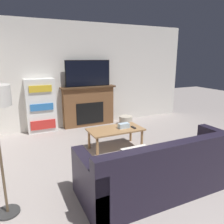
{
  "coord_description": "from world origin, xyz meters",
  "views": [
    {
      "loc": [
        -1.92,
        -1.43,
        1.81
      ],
      "look_at": [
        -0.02,
        2.61,
        0.7
      ],
      "focal_mm": 35.0,
      "sensor_mm": 36.0,
      "label": 1
    }
  ],
  "objects_px": {
    "couch": "(166,169)",
    "bookshelf": "(41,106)",
    "fireplace": "(89,106)",
    "storage_basket": "(126,120)",
    "tv": "(88,73)",
    "coffee_table": "(116,131)"
  },
  "relations": [
    {
      "from": "couch",
      "to": "bookshelf",
      "type": "xyz_separation_m",
      "value": [
        -1.24,
        3.26,
        0.37
      ]
    },
    {
      "from": "fireplace",
      "to": "bookshelf",
      "type": "height_order",
      "value": "bookshelf"
    },
    {
      "from": "bookshelf",
      "to": "couch",
      "type": "bearing_deg",
      "value": -69.23
    },
    {
      "from": "fireplace",
      "to": "storage_basket",
      "type": "xyz_separation_m",
      "value": [
        0.96,
        -0.35,
        -0.43
      ]
    },
    {
      "from": "tv",
      "to": "bookshelf",
      "type": "relative_size",
      "value": 0.91
    },
    {
      "from": "fireplace",
      "to": "coffee_table",
      "type": "height_order",
      "value": "fireplace"
    },
    {
      "from": "coffee_table",
      "to": "tv",
      "type": "bearing_deg",
      "value": 88.57
    },
    {
      "from": "fireplace",
      "to": "couch",
      "type": "bearing_deg",
      "value": -89.93
    },
    {
      "from": "bookshelf",
      "to": "storage_basket",
      "type": "height_order",
      "value": "bookshelf"
    },
    {
      "from": "tv",
      "to": "couch",
      "type": "relative_size",
      "value": 0.49
    },
    {
      "from": "tv",
      "to": "couch",
      "type": "bearing_deg",
      "value": -89.93
    },
    {
      "from": "storage_basket",
      "to": "bookshelf",
      "type": "bearing_deg",
      "value": 171.44
    },
    {
      "from": "fireplace",
      "to": "tv",
      "type": "distance_m",
      "value": 0.87
    },
    {
      "from": "fireplace",
      "to": "couch",
      "type": "relative_size",
      "value": 0.6
    },
    {
      "from": "couch",
      "to": "coffee_table",
      "type": "relative_size",
      "value": 2.25
    },
    {
      "from": "fireplace",
      "to": "couch",
      "type": "xyz_separation_m",
      "value": [
        0.0,
        -3.28,
        -0.26
      ]
    },
    {
      "from": "fireplace",
      "to": "coffee_table",
      "type": "relative_size",
      "value": 1.36
    },
    {
      "from": "tv",
      "to": "coffee_table",
      "type": "bearing_deg",
      "value": -91.43
    },
    {
      "from": "coffee_table",
      "to": "storage_basket",
      "type": "distance_m",
      "value": 1.73
    },
    {
      "from": "fireplace",
      "to": "storage_basket",
      "type": "relative_size",
      "value": 4.05
    },
    {
      "from": "fireplace",
      "to": "tv",
      "type": "height_order",
      "value": "tv"
    },
    {
      "from": "fireplace",
      "to": "couch",
      "type": "distance_m",
      "value": 3.29
    }
  ]
}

